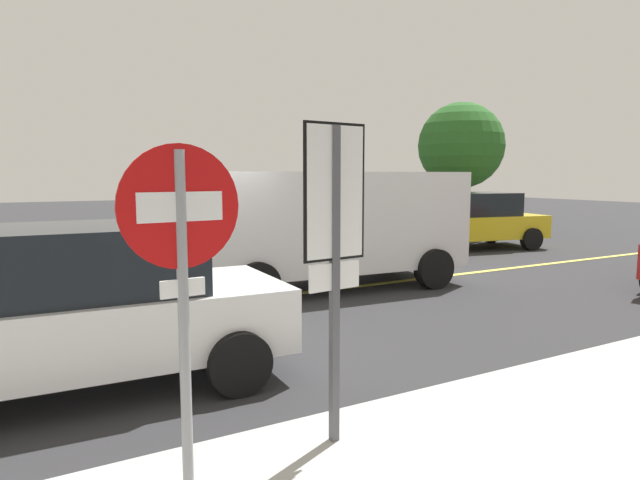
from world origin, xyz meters
The scene contains 8 objects.
ground_plane centered at (0.00, 0.00, 0.00)m, with size 80.00×80.00×0.00m, color #2D2D30.
lane_marking_centre centered at (3.00, 0.00, 0.01)m, with size 28.00×0.16×0.01m, color #E0D14C.
stop_sign centered at (-1.50, -5.43, 1.60)m, with size 0.76×0.08×2.34m.
speed_limit_sign centered at (-0.35, -5.33, 1.76)m, with size 0.54×0.08×2.52m.
white_van centered at (2.83, 0.26, 1.27)m, with size 5.31×2.50×2.20m.
car_yellow_far_lane centered at (9.27, 3.07, 0.82)m, with size 4.54×2.70×1.63m.
car_white_behind_van centered at (-1.89, -2.92, 0.82)m, with size 4.32×2.06×1.65m.
tree_left_verge centered at (11.69, 6.13, 3.17)m, with size 3.05×3.05×4.71m.
Camera 1 is at (-2.37, -8.73, 2.15)m, focal length 30.79 mm.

